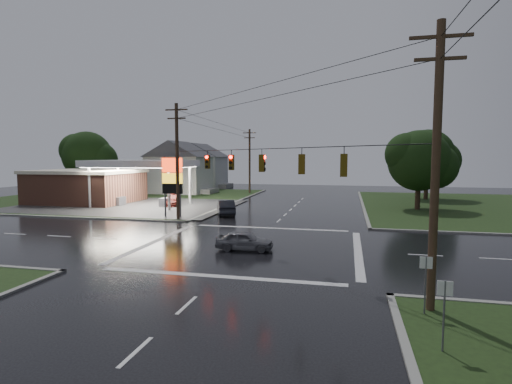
% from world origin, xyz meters
% --- Properties ---
extents(ground, '(120.00, 120.00, 0.00)m').
position_xyz_m(ground, '(0.00, 0.00, 0.00)').
color(ground, black).
rests_on(ground, ground).
extents(grass_nw, '(36.00, 36.00, 0.08)m').
position_xyz_m(grass_nw, '(-26.00, 26.00, 0.04)').
color(grass_nw, '#1E2F15').
rests_on(grass_nw, ground).
extents(gas_station, '(26.20, 18.00, 5.60)m').
position_xyz_m(gas_station, '(-25.68, 19.70, 2.55)').
color(gas_station, '#2D2D2D').
rests_on(gas_station, ground).
extents(pylon_sign, '(2.00, 0.35, 6.00)m').
position_xyz_m(pylon_sign, '(-10.50, 10.50, 4.01)').
color(pylon_sign, '#59595E').
rests_on(pylon_sign, ground).
extents(utility_pole_nw, '(2.20, 0.32, 11.00)m').
position_xyz_m(utility_pole_nw, '(-9.50, 9.50, 5.72)').
color(utility_pole_nw, '#382619').
rests_on(utility_pole_nw, ground).
extents(utility_pole_se, '(2.20, 0.32, 11.00)m').
position_xyz_m(utility_pole_se, '(9.50, -9.50, 5.72)').
color(utility_pole_se, '#382619').
rests_on(utility_pole_se, ground).
extents(utility_pole_n, '(2.20, 0.32, 10.50)m').
position_xyz_m(utility_pole_n, '(-9.50, 38.00, 5.47)').
color(utility_pole_n, '#382619').
rests_on(utility_pole_n, ground).
extents(traffic_signals, '(26.87, 26.87, 1.47)m').
position_xyz_m(traffic_signals, '(0.02, -0.02, 6.48)').
color(traffic_signals, black).
rests_on(traffic_signals, ground).
extents(house_near, '(11.05, 8.48, 8.60)m').
position_xyz_m(house_near, '(-20.95, 36.00, 4.41)').
color(house_near, silver).
rests_on(house_near, ground).
extents(house_far, '(11.05, 8.48, 8.60)m').
position_xyz_m(house_far, '(-21.95, 48.00, 4.41)').
color(house_far, silver).
rests_on(house_far, ground).
extents(tree_nw_behind, '(8.93, 7.60, 10.00)m').
position_xyz_m(tree_nw_behind, '(-33.84, 29.99, 6.18)').
color(tree_nw_behind, black).
rests_on(tree_nw_behind, ground).
extents(tree_ne_near, '(7.99, 6.80, 8.98)m').
position_xyz_m(tree_ne_near, '(14.14, 21.99, 5.56)').
color(tree_ne_near, black).
rests_on(tree_ne_near, ground).
extents(tree_ne_far, '(8.46, 7.20, 9.80)m').
position_xyz_m(tree_ne_far, '(17.15, 33.99, 6.18)').
color(tree_ne_far, black).
rests_on(tree_ne_far, ground).
extents(car_north, '(3.28, 5.00, 1.56)m').
position_xyz_m(car_north, '(-6.02, 13.66, 0.78)').
color(car_north, '#202229').
rests_on(car_north, ground).
extents(car_crossing, '(3.78, 1.69, 1.26)m').
position_xyz_m(car_crossing, '(-0.12, -1.22, 0.63)').
color(car_crossing, slate).
rests_on(car_crossing, ground).
extents(car_pump, '(3.61, 5.14, 1.38)m').
position_xyz_m(car_pump, '(-14.61, 19.42, 0.69)').
color(car_pump, '#561913').
rests_on(car_pump, ground).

